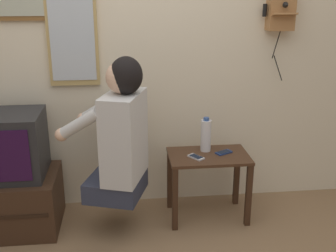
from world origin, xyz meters
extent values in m
cube|color=beige|center=(0.00, 1.25, 1.27)|extent=(6.80, 0.05, 2.55)
cube|color=#422819|center=(0.50, 0.91, 0.50)|extent=(0.59, 0.38, 0.02)
cube|color=#382215|center=(0.23, 0.74, 0.24)|extent=(0.04, 0.04, 0.48)
cube|color=#382215|center=(0.77, 0.74, 0.24)|extent=(0.04, 0.04, 0.48)
cube|color=#382215|center=(0.23, 1.07, 0.24)|extent=(0.04, 0.04, 0.48)
cube|color=#382215|center=(0.77, 1.07, 0.24)|extent=(0.04, 0.04, 0.48)
cube|color=#2D3347|center=(-0.19, 0.78, 0.36)|extent=(0.47, 0.49, 0.14)
cube|color=silver|center=(-0.12, 0.75, 0.73)|extent=(0.34, 0.46, 0.60)
sphere|color=#DBAD8E|center=(-0.12, 0.75, 1.13)|extent=(0.21, 0.21, 0.21)
ellipsoid|color=black|center=(-0.09, 0.75, 1.15)|extent=(0.27, 0.28, 0.25)
cylinder|color=silver|center=(-0.40, 0.66, 0.86)|extent=(0.30, 0.16, 0.22)
cylinder|color=silver|center=(-0.29, 1.00, 0.86)|extent=(0.30, 0.16, 0.22)
sphere|color=#DBAD8E|center=(-0.52, 0.70, 0.78)|extent=(0.09, 0.09, 0.09)
sphere|color=#DBAD8E|center=(-0.41, 1.04, 0.78)|extent=(0.09, 0.09, 0.09)
cube|color=#382316|center=(-0.98, 0.91, 0.20)|extent=(0.74, 0.51, 0.41)
cube|color=#232326|center=(-0.97, 0.93, 0.64)|extent=(0.57, 0.42, 0.46)
cube|color=#9E6B3D|center=(1.06, 1.17, 1.53)|extent=(0.19, 0.11, 0.32)
cube|color=#9E6B3D|center=(1.06, 1.08, 1.49)|extent=(0.17, 0.07, 0.03)
cone|color=black|center=(1.06, 1.06, 1.56)|extent=(0.04, 0.05, 0.04)
cylinder|color=black|center=(0.93, 1.17, 1.52)|extent=(0.03, 0.03, 0.09)
cylinder|color=black|center=(1.04, 1.15, 1.27)|extent=(0.04, 0.04, 0.22)
cylinder|color=black|center=(1.07, 1.15, 1.09)|extent=(0.07, 0.06, 0.19)
cube|color=tan|center=(-0.46, 1.21, 1.38)|extent=(0.36, 0.03, 0.79)
cube|color=#B2BCC6|center=(-0.46, 1.19, 1.38)|extent=(0.32, 0.01, 0.71)
cube|color=silver|center=(0.39, 0.86, 0.51)|extent=(0.12, 0.14, 0.01)
cube|color=black|center=(0.39, 0.86, 0.52)|extent=(0.10, 0.11, 0.00)
cube|color=navy|center=(0.61, 0.93, 0.51)|extent=(0.14, 0.11, 0.01)
cube|color=black|center=(0.61, 0.93, 0.52)|extent=(0.11, 0.09, 0.00)
cylinder|color=silver|center=(0.49, 0.99, 0.63)|extent=(0.08, 0.08, 0.24)
cylinder|color=#2D4C8C|center=(0.49, 0.99, 0.76)|extent=(0.04, 0.04, 0.02)
camera|label=1|loc=(-0.12, -1.91, 1.69)|focal=45.00mm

